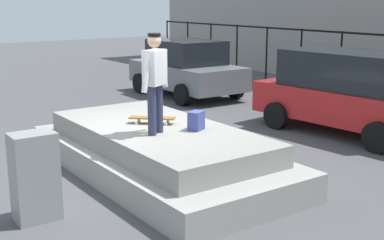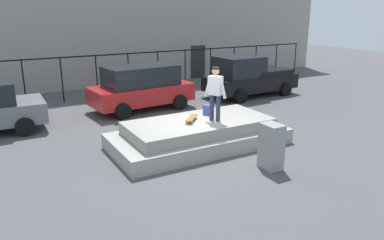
# 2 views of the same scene
# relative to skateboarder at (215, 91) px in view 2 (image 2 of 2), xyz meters

# --- Properties ---
(ground_plane) EXTENTS (60.00, 60.00, 0.00)m
(ground_plane) POSITION_rel_skateboarder_xyz_m (-0.53, -0.02, -1.78)
(ground_plane) COLOR #4C4C4F
(concrete_ledge) EXTENTS (5.47, 2.61, 0.83)m
(concrete_ledge) POSITION_rel_skateboarder_xyz_m (-0.40, 0.29, -1.40)
(concrete_ledge) COLOR #9E9B93
(concrete_ledge) RESTS_ON ground_plane
(skateboarder) EXTENTS (0.43, 0.72, 1.66)m
(skateboarder) POSITION_rel_skateboarder_xyz_m (0.00, 0.00, 0.00)
(skateboarder) COLOR #2D334C
(skateboarder) RESTS_ON concrete_ledge
(skateboard) EXTENTS (0.71, 0.74, 0.12)m
(skateboard) POSITION_rel_skateboarder_xyz_m (-0.64, 0.32, -0.85)
(skateboard) COLOR brown
(skateboard) RESTS_ON concrete_ledge
(backpack) EXTENTS (0.31, 0.34, 0.32)m
(backpack) POSITION_rel_skateboarder_xyz_m (0.19, 0.70, -0.79)
(backpack) COLOR #3F4C99
(backpack) RESTS_ON concrete_ledge
(car_red_hatchback_mid) EXTENTS (4.41, 2.42, 1.87)m
(car_red_hatchback_mid) POSITION_rel_skateboarder_xyz_m (-0.25, 5.33, -0.80)
(car_red_hatchback_mid) COLOR #B21E1E
(car_red_hatchback_mid) RESTS_ON ground_plane
(car_black_pickup_far) EXTENTS (4.69, 2.37, 1.99)m
(car_black_pickup_far) POSITION_rel_skateboarder_xyz_m (5.29, 5.15, -0.81)
(car_black_pickup_far) COLOR black
(car_black_pickup_far) RESTS_ON ground_plane
(utility_box) EXTENTS (0.45, 0.60, 1.25)m
(utility_box) POSITION_rel_skateboarder_xyz_m (0.38, -2.19, -1.16)
(utility_box) COLOR gray
(utility_box) RESTS_ON ground_plane
(fence_row) EXTENTS (24.06, 0.06, 2.09)m
(fence_row) POSITION_rel_skateboarder_xyz_m (-0.53, 8.27, -0.41)
(fence_row) COLOR black
(fence_row) RESTS_ON ground_plane
(warehouse_building) EXTENTS (31.87, 7.85, 7.00)m
(warehouse_building) POSITION_rel_skateboarder_xyz_m (-0.53, 14.49, 1.73)
(warehouse_building) COLOR gray
(warehouse_building) RESTS_ON ground_plane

